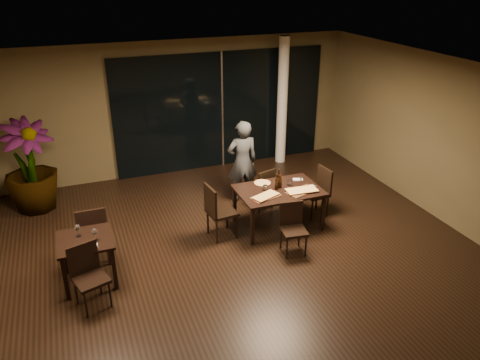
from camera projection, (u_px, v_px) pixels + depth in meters
name	position (u px, v px, depth m)	size (l,w,h in m)	color
ground	(243.00, 259.00, 7.74)	(8.00, 8.00, 0.00)	black
wall_back	(178.00, 108.00, 10.55)	(8.00, 0.10, 3.00)	brown
wall_right	(453.00, 144.00, 8.42)	(0.10, 8.00, 3.00)	brown
ceiling	(244.00, 77.00, 6.47)	(8.00, 8.00, 0.04)	silver
window_panel	(222.00, 111.00, 10.86)	(5.00, 0.06, 2.70)	black
column	(282.00, 102.00, 10.98)	(0.24, 0.24, 3.00)	white
main_table	(279.00, 193.00, 8.46)	(1.50, 1.00, 0.75)	black
side_table	(86.00, 246.00, 6.96)	(0.80, 0.80, 0.75)	black
chair_main_far	(263.00, 187.00, 9.14)	(0.49, 0.49, 0.86)	black
chair_main_near	(292.00, 225.00, 7.80)	(0.45, 0.45, 0.87)	black
chair_main_left	(217.00, 209.00, 8.14)	(0.52, 0.52, 1.01)	black
chair_main_right	(319.00, 189.00, 8.95)	(0.48, 0.48, 0.94)	black
chair_side_far	(93.00, 231.00, 7.48)	(0.47, 0.47, 1.00)	black
chair_side_near	(88.00, 272.00, 6.54)	(0.55, 0.55, 0.94)	black
diner	(242.00, 162.00, 9.34)	(0.58, 0.38, 1.70)	#2E3033
potted_plant	(30.00, 166.00, 8.99)	(0.99, 0.99, 1.81)	#234F1A
pizza_board_left	(266.00, 197.00, 8.14)	(0.53, 0.27, 0.01)	#422415
pizza_board_right	(302.00, 191.00, 8.34)	(0.57, 0.29, 0.01)	#472B17
oblong_pizza_left	(266.00, 196.00, 8.13)	(0.46, 0.21, 0.02)	maroon
oblong_pizza_right	(302.00, 190.00, 8.34)	(0.54, 0.25, 0.02)	maroon
round_pizza	(262.00, 183.00, 8.65)	(0.29, 0.29, 0.01)	#C84016
bottle_a	(277.00, 182.00, 8.37)	(0.07, 0.07, 0.30)	black
bottle_b	(280.00, 181.00, 8.44)	(0.06, 0.06, 0.26)	black
bottle_c	(279.00, 179.00, 8.42)	(0.08, 0.08, 0.35)	black
tumbler_left	(265.00, 188.00, 8.37)	(0.08, 0.08, 0.10)	white
tumbler_right	(289.00, 183.00, 8.57)	(0.08, 0.08, 0.10)	white
napkin_near	(310.00, 187.00, 8.52)	(0.18, 0.10, 0.01)	silver
napkin_far	(298.00, 179.00, 8.80)	(0.18, 0.10, 0.01)	silver
wine_glass_a	(78.00, 231.00, 6.94)	(0.08, 0.08, 0.19)	white
wine_glass_b	(95.00, 235.00, 6.83)	(0.08, 0.08, 0.19)	white
side_napkin	(91.00, 246.00, 6.72)	(0.18, 0.11, 0.01)	white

